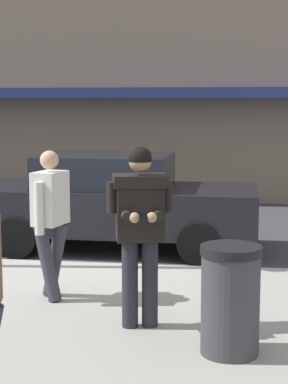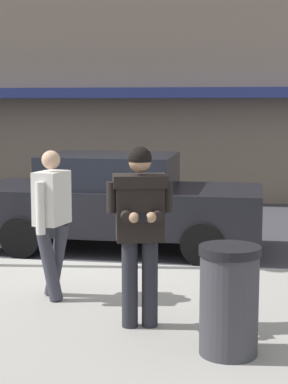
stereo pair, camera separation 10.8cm
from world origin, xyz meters
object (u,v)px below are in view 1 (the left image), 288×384
at_px(parked_sedan_mid, 115,201).
at_px(pedestrian_in_light_coat, 50,215).
at_px(man_texting_on_phone, 140,217).
at_px(trash_bin, 230,300).

xyz_separation_m(parked_sedan_mid, pedestrian_in_light_coat, (-0.11, -3.21, 0.32)).
bearing_deg(man_texting_on_phone, parked_sedan_mid, 104.43).
bearing_deg(man_texting_on_phone, pedestrian_in_light_coat, 145.36).
bearing_deg(parked_sedan_mid, trash_bin, -67.13).
distance_m(parked_sedan_mid, trash_bin, 4.95).
distance_m(pedestrian_in_light_coat, trash_bin, 2.49).
bearing_deg(trash_bin, pedestrian_in_light_coat, 146.44).
xyz_separation_m(parked_sedan_mid, trash_bin, (1.92, -4.56, -0.16)).
relative_size(man_texting_on_phone, trash_bin, 1.84).
bearing_deg(trash_bin, parked_sedan_mid, 112.87).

